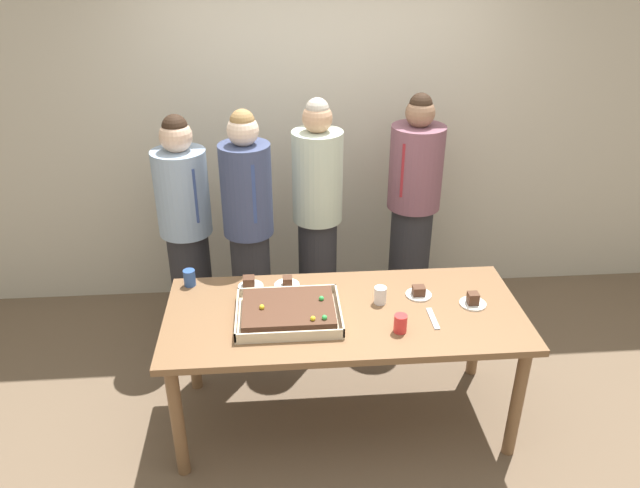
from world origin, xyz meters
TOP-DOWN VIEW (x-y plane):
  - ground_plane at (0.00, 0.00)m, footprint 12.00×12.00m
  - interior_back_panel at (0.00, 1.60)m, footprint 8.00×0.12m
  - party_table at (0.00, 0.00)m, footprint 1.99×0.87m
  - sheet_cake at (-0.31, -0.03)m, footprint 0.57×0.45m
  - plated_slice_near_left at (-0.31, 0.29)m, footprint 0.15×0.15m
  - plated_slice_near_right at (0.45, 0.13)m, footprint 0.15×0.15m
  - plated_slice_far_left at (0.73, 0.01)m, footprint 0.15×0.15m
  - plated_slice_far_right at (-0.53, 0.30)m, footprint 0.15×0.15m
  - drink_cup_nearest at (0.21, 0.07)m, footprint 0.07×0.07m
  - drink_cup_middle at (0.27, -0.21)m, footprint 0.07×0.07m
  - drink_cup_far_end at (-0.89, 0.35)m, footprint 0.07×0.07m
  - cake_server_utensil at (0.47, -0.11)m, footprint 0.03×0.20m
  - person_serving_front at (-0.54, 0.75)m, footprint 0.32×0.32m
  - person_green_shirt_behind at (0.61, 1.08)m, footprint 0.37×0.37m
  - person_striped_tie_right at (-0.08, 0.92)m, footprint 0.33×0.33m
  - person_far_right_suit at (-0.97, 0.95)m, footprint 0.35×0.35m

SIDE VIEW (x-z plane):
  - ground_plane at x=0.00m, z-range 0.00..0.00m
  - party_table at x=0.00m, z-range 0.30..1.07m
  - cake_server_utensil at x=0.47m, z-range 0.77..0.78m
  - plated_slice_near_left at x=-0.31m, z-range 0.76..0.82m
  - plated_slice_near_right at x=0.45m, z-range 0.76..0.82m
  - plated_slice_far_right at x=-0.53m, z-range 0.76..0.83m
  - plated_slice_far_left at x=0.73m, z-range 0.76..0.83m
  - sheet_cake at x=-0.31m, z-range 0.76..0.86m
  - drink_cup_nearest at x=0.21m, z-range 0.77..0.87m
  - drink_cup_middle at x=0.27m, z-range 0.77..0.87m
  - drink_cup_far_end at x=-0.89m, z-range 0.77..0.87m
  - person_far_right_suit at x=-0.97m, z-range 0.03..1.67m
  - person_green_shirt_behind at x=0.61m, z-range 0.02..1.74m
  - person_serving_front at x=-0.54m, z-range 0.04..1.76m
  - person_striped_tie_right at x=-0.08m, z-range 0.03..1.77m
  - interior_back_panel at x=0.00m, z-range 0.00..3.00m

